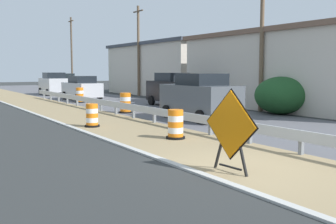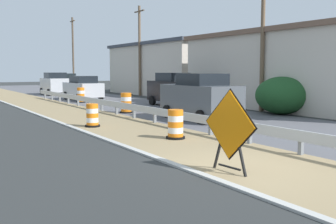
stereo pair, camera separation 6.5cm
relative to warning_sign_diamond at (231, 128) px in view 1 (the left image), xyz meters
The scene contains 20 objects.
ground_plane 1.21m from the warning_sign_diamond, 17.40° to the left, with size 160.00×160.00×0.00m, color #2B2D2D.
median_dirt_strip 1.66m from the warning_sign_diamond, ahead, with size 3.82×120.00×0.01m, color #8E7A56.
curb_near_edge 1.30m from the warning_sign_diamond, 166.56° to the left, with size 0.20×120.00×0.11m, color #ADADA8.
guardrail_median 3.90m from the warning_sign_diamond, 40.39° to the left, with size 0.18×51.75×0.71m.
warning_sign_diamond is the anchor object (origin of this frame).
traffic_barrel_nearest 4.84m from the warning_sign_diamond, 72.25° to the left, with size 0.67×0.67×1.02m.
traffic_barrel_close 8.97m from the warning_sign_diamond, 89.37° to the left, with size 0.63×0.63×0.98m.
traffic_barrel_mid 13.80m from the warning_sign_diamond, 74.10° to the left, with size 0.74×0.74×1.13m.
traffic_barrel_far 22.07m from the warning_sign_diamond, 79.19° to the left, with size 0.68×0.68×1.12m.
car_lead_near_lane 32.93m from the warning_sign_diamond, 80.62° to the left, with size 2.25×4.36×2.18m.
car_trailing_near_lane 38.51m from the warning_sign_diamond, 77.76° to the left, with size 2.15×4.57×2.05m.
car_lead_far_lane 24.67m from the warning_sign_diamond, 77.86° to the left, with size 2.06×4.71×1.95m.
car_mid_far_lane 17.76m from the warning_sign_diamond, 61.52° to the left, with size 1.95×4.40×2.23m.
car_trailing_far_lane 10.22m from the warning_sign_diamond, 57.45° to the left, with size 2.23×4.48×2.24m.
roadside_shop_near 18.24m from the warning_sign_diamond, 32.92° to the left, with size 8.92×16.07×4.88m.
roadside_shop_far 31.54m from the warning_sign_diamond, 59.18° to the left, with size 8.63×14.86×5.08m.
utility_pole_near 14.90m from the warning_sign_diamond, 42.37° to the left, with size 0.24×1.80×7.13m.
utility_pole_mid 29.51m from the warning_sign_diamond, 66.23° to the left, with size 0.24×1.80×8.38m.
utility_pole_far 46.95m from the warning_sign_diamond, 75.62° to the left, with size 0.24×1.80×9.35m.
bush_roadside 13.48m from the warning_sign_diamond, 37.47° to the left, with size 2.85×2.85×2.05m, color #1E4C23.
Camera 1 is at (-6.71, -7.25, 2.38)m, focal length 43.04 mm.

